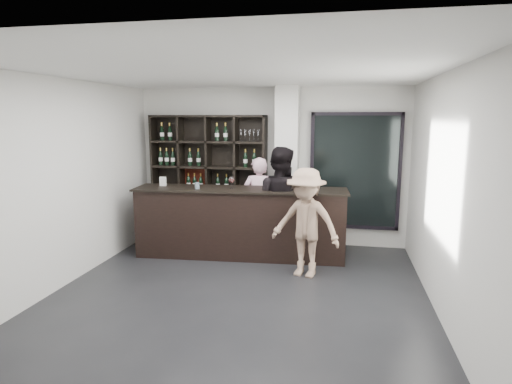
% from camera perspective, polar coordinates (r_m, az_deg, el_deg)
% --- Properties ---
extents(floor, '(5.00, 5.50, 0.01)m').
position_cam_1_polar(floor, '(5.79, -2.71, -14.17)').
color(floor, black).
rests_on(floor, ground).
extents(wine_shelf, '(2.20, 0.35, 2.40)m').
position_cam_1_polar(wine_shelf, '(8.15, -6.31, 1.71)').
color(wine_shelf, black).
rests_on(wine_shelf, floor).
extents(structural_column, '(0.40, 0.40, 2.90)m').
position_cam_1_polar(structural_column, '(7.71, 4.15, 3.14)').
color(structural_column, silver).
rests_on(structural_column, floor).
extents(glass_panel, '(1.60, 0.08, 2.10)m').
position_cam_1_polar(glass_panel, '(7.88, 13.04, 2.70)').
color(glass_panel, black).
rests_on(glass_panel, floor).
extents(tasting_counter, '(3.58, 0.74, 1.18)m').
position_cam_1_polar(tasting_counter, '(7.29, -2.12, -4.10)').
color(tasting_counter, black).
rests_on(tasting_counter, floor).
extents(taster_pink, '(0.64, 0.45, 1.65)m').
position_cam_1_polar(taster_pink, '(7.82, 0.39, -1.37)').
color(taster_pink, '#FDC6D8').
rests_on(taster_pink, floor).
extents(taster_black, '(1.04, 0.89, 1.88)m').
position_cam_1_polar(taster_black, '(7.19, 3.12, -1.44)').
color(taster_black, black).
rests_on(taster_black, floor).
extents(customer, '(1.19, 0.89, 1.63)m').
position_cam_1_polar(customer, '(6.39, 6.64, -4.11)').
color(customer, '#977862').
rests_on(customer, floor).
extents(wine_glass, '(0.12, 0.12, 0.23)m').
position_cam_1_polar(wine_glass, '(7.15, -3.29, 1.34)').
color(wine_glass, white).
rests_on(wine_glass, tasting_counter).
extents(spit_cup, '(0.09, 0.09, 0.11)m').
position_cam_1_polar(spit_cup, '(7.19, -7.86, 0.84)').
color(spit_cup, '#A7C0D1').
rests_on(spit_cup, tasting_counter).
extents(napkin_stack, '(0.15, 0.15, 0.02)m').
position_cam_1_polar(napkin_stack, '(6.96, 7.11, 0.19)').
color(napkin_stack, white).
rests_on(napkin_stack, tasting_counter).
extents(card_stand, '(0.11, 0.06, 0.15)m').
position_cam_1_polar(card_stand, '(7.62, -12.32, 1.39)').
color(card_stand, white).
rests_on(card_stand, tasting_counter).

